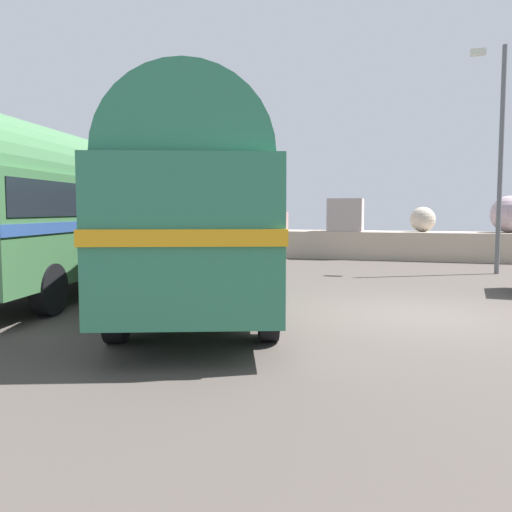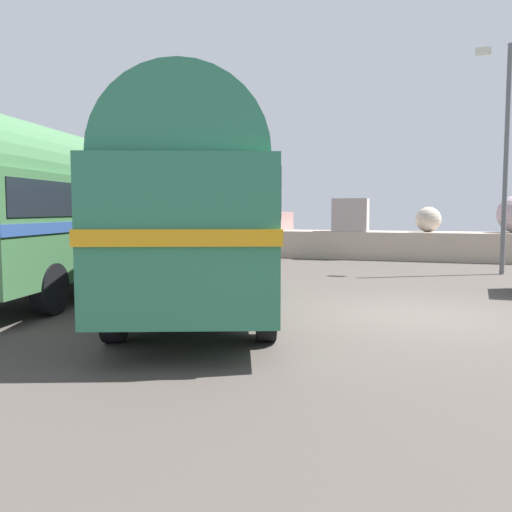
{
  "view_description": "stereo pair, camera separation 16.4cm",
  "coord_description": "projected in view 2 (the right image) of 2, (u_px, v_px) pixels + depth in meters",
  "views": [
    {
      "loc": [
        -0.07,
        -10.35,
        1.95
      ],
      "look_at": [
        -2.96,
        -0.76,
        1.1
      ],
      "focal_mm": 38.14,
      "sensor_mm": 36.0,
      "label": 1
    },
    {
      "loc": [
        0.08,
        -10.3,
        1.95
      ],
      "look_at": [
        -2.96,
        -0.76,
        1.1
      ],
      "focal_mm": 38.14,
      "sensor_mm": 36.0,
      "label": 2
    }
  ],
  "objects": [
    {
      "name": "vintage_coach",
      "position": [
        202.0,
        205.0,
        10.43
      ],
      "size": [
        5.14,
        8.89,
        3.7
      ],
      "rotation": [
        0.0,
        0.0,
        0.34
      ],
      "color": "black",
      "rests_on": "ground"
    },
    {
      "name": "lamp_post",
      "position": [
        503.0,
        147.0,
        16.1
      ],
      "size": [
        1.0,
        0.41,
        6.79
      ],
      "color": "#5B5B60",
      "rests_on": "ground"
    },
    {
      "name": "ground",
      "position": [
        422.0,
        316.0,
        9.97
      ],
      "size": [
        32.0,
        26.0,
        0.02
      ],
      "color": "#463F3A"
    },
    {
      "name": "second_coach",
      "position": [
        61.0,
        206.0,
        12.58
      ],
      "size": [
        3.87,
        8.87,
        3.7
      ],
      "rotation": [
        0.0,
        0.0,
        0.17
      ],
      "color": "black",
      "rests_on": "ground"
    },
    {
      "name": "breakwater",
      "position": [
        438.0,
        241.0,
        20.99
      ],
      "size": [
        31.36,
        1.96,
        2.49
      ],
      "color": "#B5A28E",
      "rests_on": "ground"
    }
  ]
}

